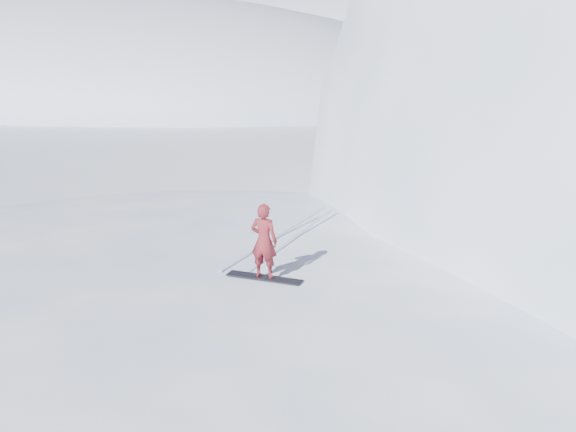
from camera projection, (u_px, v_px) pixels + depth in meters
name	position (u px, v px, depth m)	size (l,w,h in m)	color
ground	(193.00, 432.00, 12.10)	(400.00, 400.00, 0.00)	white
near_ridge	(312.00, 376.00, 14.16)	(36.00, 28.00, 4.80)	white
far_ridge_a	(64.00, 91.00, 95.65)	(120.00, 70.00, 28.00)	white
far_ridge_c	(377.00, 80.00, 123.52)	(140.00, 90.00, 36.00)	white
wind_bumps	(231.00, 376.00, 14.15)	(16.00, 14.40, 1.00)	white
snowboard	(264.00, 278.00, 13.26)	(1.63, 0.31, 0.03)	black
snowboarder	(264.00, 241.00, 13.05)	(0.57, 0.38, 1.57)	maroon
vapor_plume	(70.00, 105.00, 74.61)	(10.34, 8.27, 7.24)	white
board_tracks	(288.00, 235.00, 16.17)	(1.10, 5.99, 0.04)	silver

